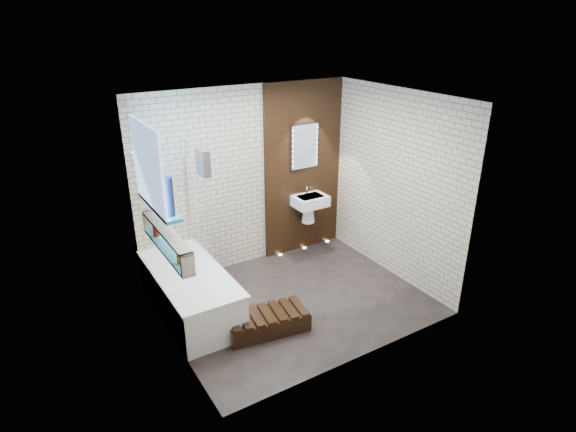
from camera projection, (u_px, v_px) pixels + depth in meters
ground at (294, 301)px, 6.21m from camera, size 3.20×3.20×0.00m
room_shell at (295, 209)px, 5.70m from camera, size 3.24×3.20×2.60m
walnut_panel at (303, 169)px, 7.15m from camera, size 1.30×0.06×2.60m
clerestory_window at (150, 174)px, 4.98m from camera, size 0.18×1.00×0.94m
display_niche at (167, 241)px, 5.12m from camera, size 0.14×1.30×0.26m
bathtub at (190, 292)px, 5.86m from camera, size 0.79×1.74×0.70m
bath_screen at (198, 201)px, 5.99m from camera, size 0.01×0.78×1.40m
towel at (203, 162)px, 5.56m from camera, size 0.09×0.24×0.32m
shower_head at (157, 149)px, 5.55m from camera, size 0.18×0.18×0.02m
washbasin at (310, 205)px, 7.20m from camera, size 0.50×0.36×0.58m
led_mirror at (305, 147)px, 6.98m from camera, size 0.50×0.02×0.70m
walnut_step at (267, 322)px, 5.60m from camera, size 1.02×0.57×0.21m
niche_bottles at (161, 236)px, 5.29m from camera, size 0.07×0.83×0.17m
sill_vases at (159, 193)px, 5.13m from camera, size 0.20×0.64×0.41m
floor_uplights at (304, 248)px, 7.61m from camera, size 0.96×0.06×0.01m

